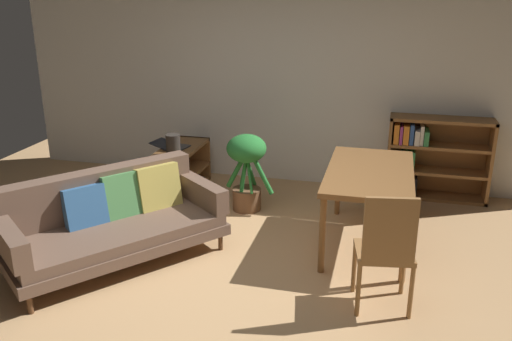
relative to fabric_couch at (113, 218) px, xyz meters
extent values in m
plane|color=tan|center=(1.06, -0.23, -0.39)|extent=(8.16, 8.16, 0.00)
cube|color=silver|center=(1.06, 2.47, 0.96)|extent=(6.80, 0.10, 2.70)
cylinder|color=#56351E|center=(0.89, 0.37, -0.31)|extent=(0.04, 0.04, 0.16)
cylinder|color=#56351E|center=(-0.19, -0.99, -0.31)|extent=(0.04, 0.04, 0.16)
cylinder|color=#56351E|center=(0.33, 0.82, -0.31)|extent=(0.04, 0.04, 0.16)
cylinder|color=#56351E|center=(-0.76, -0.53, -0.31)|extent=(0.04, 0.04, 0.16)
cube|color=brown|center=(0.07, -0.08, -0.18)|extent=(1.85, 2.01, 0.10)
cube|color=brown|center=(0.07, -0.08, -0.08)|extent=(1.77, 1.93, 0.10)
cube|color=brown|center=(-0.19, 0.13, 0.19)|extent=(1.28, 1.53, 0.43)
cube|color=brown|center=(0.61, 0.60, 0.09)|extent=(0.72, 0.62, 0.23)
cube|color=brown|center=(-0.48, -0.77, 0.09)|extent=(0.72, 0.62, 0.23)
cube|color=#336093|center=(-0.20, -0.11, 0.14)|extent=(0.37, 0.40, 0.38)
cube|color=#4C894C|center=(0.04, 0.18, 0.16)|extent=(0.40, 0.44, 0.42)
cube|color=tan|center=(0.25, 0.44, 0.16)|extent=(0.42, 0.45, 0.44)
cube|color=brown|center=(-0.03, 2.19, -0.11)|extent=(0.41, 0.04, 0.55)
cube|color=brown|center=(-0.03, 1.05, -0.11)|extent=(0.41, 0.04, 0.55)
cube|color=brown|center=(-0.03, 1.62, -0.16)|extent=(0.41, 1.14, 0.04)
cube|color=brown|center=(-0.03, 1.62, 0.15)|extent=(0.41, 1.18, 0.04)
cube|color=brown|center=(-0.03, 1.62, -0.37)|extent=(0.41, 1.14, 0.04)
cube|color=#333338|center=(-0.06, 1.68, 0.17)|extent=(0.26, 0.32, 0.02)
cube|color=black|center=(-0.26, 1.71, 0.20)|extent=(0.25, 0.31, 0.05)
cylinder|color=#2D2823|center=(0.01, 1.43, 0.28)|extent=(0.16, 0.16, 0.24)
cylinder|color=slate|center=(0.01, 1.43, 0.33)|extent=(0.09, 0.09, 0.01)
cylinder|color=brown|center=(0.88, 1.37, -0.27)|extent=(0.32, 0.32, 0.24)
cylinder|color=#287A33|center=(1.03, 1.33, 0.11)|extent=(0.35, 0.13, 0.55)
cylinder|color=#287A33|center=(0.90, 1.45, 0.02)|extent=(0.09, 0.19, 0.36)
cylinder|color=#287A33|center=(0.83, 1.42, 0.03)|extent=(0.13, 0.15, 0.38)
cylinder|color=#287A33|center=(0.77, 1.39, 0.07)|extent=(0.27, 0.09, 0.45)
cylinder|color=#287A33|center=(0.86, 1.32, 0.05)|extent=(0.07, 0.14, 0.40)
cylinder|color=#287A33|center=(0.93, 1.30, 0.05)|extent=(0.13, 0.16, 0.41)
ellipsoid|color=#287A33|center=(0.88, 1.37, 0.32)|extent=(0.43, 0.43, 0.30)
cylinder|color=brown|center=(1.87, 1.49, -0.03)|extent=(0.06, 0.06, 0.70)
cylinder|color=brown|center=(1.87, 0.19, -0.03)|extent=(0.06, 0.06, 0.70)
cylinder|color=brown|center=(2.55, 1.49, -0.03)|extent=(0.06, 0.06, 0.70)
cylinder|color=brown|center=(2.55, 0.19, -0.03)|extent=(0.06, 0.06, 0.70)
cube|color=brown|center=(2.21, 0.84, 0.34)|extent=(0.79, 1.40, 0.05)
cylinder|color=olive|center=(2.17, -0.06, -0.17)|extent=(0.04, 0.04, 0.43)
cylinder|color=olive|center=(2.55, 0.00, -0.17)|extent=(0.04, 0.04, 0.43)
cylinder|color=olive|center=(2.22, -0.40, -0.17)|extent=(0.04, 0.04, 0.43)
cylinder|color=olive|center=(2.61, -0.34, -0.17)|extent=(0.04, 0.04, 0.43)
cube|color=olive|center=(2.39, -0.20, 0.07)|extent=(0.48, 0.45, 0.04)
cube|color=olive|center=(2.41, -0.37, 0.34)|extent=(0.38, 0.10, 0.50)
cube|color=brown|center=(2.37, 2.25, 0.09)|extent=(0.04, 0.33, 0.96)
cube|color=brown|center=(3.48, 2.25, 0.09)|extent=(0.04, 0.33, 0.96)
cube|color=brown|center=(2.93, 2.25, 0.55)|extent=(1.14, 0.33, 0.04)
cube|color=brown|center=(2.93, 2.25, -0.37)|extent=(1.14, 0.33, 0.04)
cube|color=brown|center=(2.93, 2.40, 0.09)|extent=(1.11, 0.04, 0.96)
cube|color=brown|center=(2.93, 2.25, -0.06)|extent=(1.11, 0.31, 0.04)
cube|color=brown|center=(2.93, 2.25, 0.25)|extent=(1.11, 0.31, 0.04)
cube|color=orange|center=(2.44, 2.22, -0.28)|extent=(0.05, 0.21, 0.15)
cube|color=gold|center=(2.49, 2.23, -0.23)|extent=(0.04, 0.23, 0.23)
cube|color=#993884|center=(2.55, 2.22, -0.26)|extent=(0.06, 0.20, 0.17)
cube|color=silver|center=(2.61, 2.23, -0.24)|extent=(0.06, 0.23, 0.22)
cube|color=black|center=(2.69, 2.23, -0.24)|extent=(0.06, 0.23, 0.21)
cube|color=red|center=(2.43, 2.23, 0.04)|extent=(0.04, 0.23, 0.17)
cube|color=orange|center=(2.48, 2.23, 0.03)|extent=(0.05, 0.24, 0.14)
cube|color=#337F47|center=(2.53, 2.23, 0.06)|extent=(0.04, 0.26, 0.21)
cube|color=#337F47|center=(2.58, 2.23, 0.07)|extent=(0.04, 0.25, 0.22)
cube|color=#337F47|center=(2.64, 2.22, 0.07)|extent=(0.06, 0.20, 0.22)
cube|color=orange|center=(2.44, 2.23, 0.38)|extent=(0.06, 0.24, 0.23)
cube|color=#993884|center=(2.49, 2.24, 0.37)|extent=(0.03, 0.27, 0.21)
cube|color=orange|center=(2.55, 2.23, 0.37)|extent=(0.06, 0.26, 0.22)
cube|color=#2D5199|center=(2.61, 2.23, 0.38)|extent=(0.04, 0.24, 0.23)
cube|color=silver|center=(2.67, 2.24, 0.35)|extent=(0.05, 0.27, 0.17)
cube|color=silver|center=(2.72, 2.22, 0.38)|extent=(0.04, 0.22, 0.22)
cube|color=#337F47|center=(2.77, 2.24, 0.35)|extent=(0.05, 0.28, 0.16)
camera|label=1|loc=(2.35, -3.99, 2.00)|focal=37.85mm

